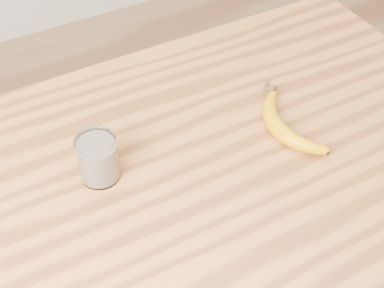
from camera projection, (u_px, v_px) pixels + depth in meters
name	position (u px, v px, depth m)	size (l,w,h in m)	color
table	(215.00, 193.00, 1.20)	(1.20, 0.80, 0.90)	#AD6A2D
smoothie_glass	(98.00, 159.00, 1.03)	(0.08, 0.08, 0.10)	white
banana	(278.00, 129.00, 1.13)	(0.11, 0.29, 0.04)	#D59300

